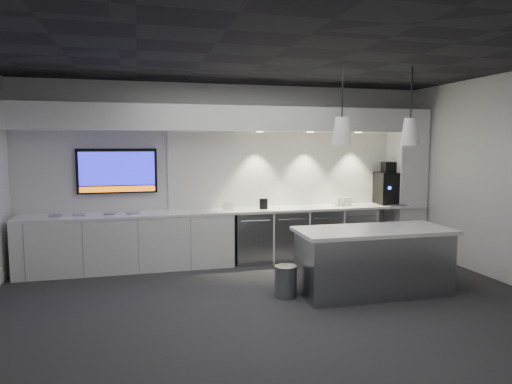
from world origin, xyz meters
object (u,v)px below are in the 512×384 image
object	(u,v)px
wall_tv	(117,171)
island	(373,261)
bin	(286,281)
coffee_machine	(389,187)

from	to	relation	value
wall_tv	island	xyz separation A→B (m)	(3.33, -2.28, -1.12)
bin	coffee_machine	distance (m)	3.36
island	bin	world-z (taller)	island
island	bin	distance (m)	1.21
bin	coffee_machine	xyz separation A→B (m)	(2.59, 1.89, 1.01)
island	coffee_machine	bearing A→B (deg)	56.14
wall_tv	bin	distance (m)	3.32
island	bin	size ratio (longest dim) A/B	5.05
wall_tv	island	world-z (taller)	wall_tv
island	coffee_machine	distance (m)	2.60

